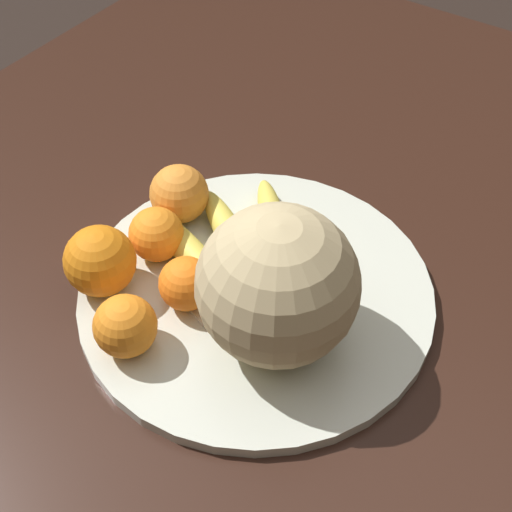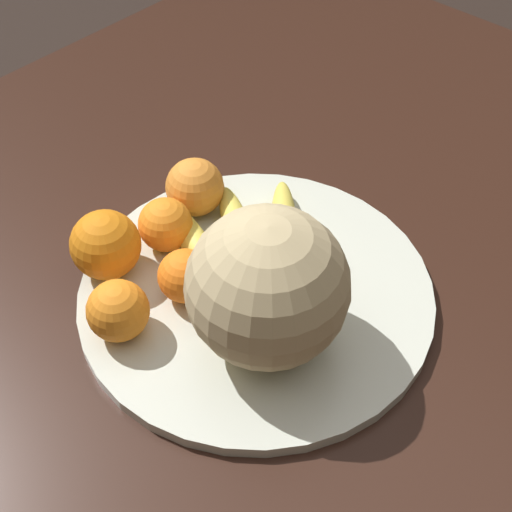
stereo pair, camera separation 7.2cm
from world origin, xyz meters
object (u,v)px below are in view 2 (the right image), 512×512
Objects in this scene: banana_bunch at (240,238)px; orange_back_right at (195,187)px; kitchen_table at (284,311)px; melon at (267,287)px; produce_tag at (226,300)px; orange_mid_center at (165,225)px; fruit_bowl at (256,292)px; orange_back_left at (185,276)px; orange_front_right at (118,311)px; orange_front_left at (106,245)px.

banana_bunch is 0.08m from orange_back_right.
kitchen_table is 8.16× the size of melon.
orange_back_right is 0.86× the size of produce_tag.
orange_mid_center is 0.07m from orange_back_right.
orange_back_left reaches higher than fruit_bowl.
melon is 0.18m from orange_mid_center.
fruit_bowl is at bearing -168.34° from kitchen_table.
fruit_bowl is at bearing 51.52° from melon.
orange_front_right reaches higher than orange_back_left.
melon reaches higher than orange_mid_center.
orange_back_left is at bearing 140.25° from produce_tag.
orange_front_right reaches higher than banana_bunch.
kitchen_table is 0.19m from orange_back_right.
orange_front_right is at bearing 154.86° from fruit_bowl.
fruit_bowl is 0.13m from orange_mid_center.
melon is 2.28× the size of orange_back_right.
orange_back_right reaches higher than banana_bunch.
fruit_bowl is at bearing -57.55° from orange_front_left.
orange_back_left is at bearing 163.87° from kitchen_table.
orange_front_left reaches higher than kitchen_table.
kitchen_table is at bearing 11.66° from fruit_bowl.
orange_front_left is at bearing 88.54° from banana_bunch.
melon is 0.14m from banana_bunch.
kitchen_table is 0.15m from produce_tag.
banana_bunch is (0.07, 0.11, -0.06)m from melon.
orange_front_left is at bearing 141.33° from kitchen_table.
orange_front_left is 0.09m from orange_back_left.
fruit_bowl is at bearing -177.49° from banana_bunch.
banana_bunch is at bearing 130.42° from kitchen_table.
orange_front_left is (-0.04, 0.19, -0.04)m from melon.
fruit_bowl is 0.15m from orange_front_right.
melon reaches higher than banana_bunch.
orange_front_left reaches higher than orange_back_right.
orange_back_right is at bearing 78.86° from produce_tag.
kitchen_table is at bearing -13.71° from orange_front_right.
orange_back_right is at bearing 71.91° from fruit_bowl.
orange_back_right is (0.18, 0.07, 0.00)m from orange_front_right.
orange_mid_center is (-0.02, 0.12, 0.04)m from fruit_bowl.
orange_front_right is at bearing -157.43° from orange_back_right.
orange_mid_center is at bearing 82.23° from melon.
orange_back_right is at bearing 65.45° from melon.
orange_mid_center is (0.02, 0.17, -0.05)m from melon.
banana_bunch is 3.26× the size of orange_mid_center.
orange_mid_center reaches higher than banana_bunch.
produce_tag is (0.10, -0.05, -0.03)m from orange_front_right.
orange_back_left is at bearing 138.48° from fruit_bowl.
kitchen_table is at bearing -38.67° from orange_front_left.
produce_tag is (0.01, 0.06, -0.08)m from melon.
banana_bunch is 2.61× the size of orange_front_left.
banana_bunch is 0.17m from orange_front_right.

